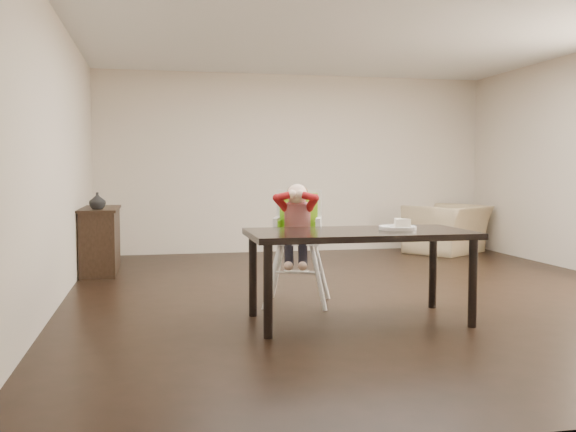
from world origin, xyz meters
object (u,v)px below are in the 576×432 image
at_px(dining_table, 359,240).
at_px(high_chair, 298,219).
at_px(sideboard, 101,240).
at_px(armchair, 448,221).

height_order(dining_table, high_chair, high_chair).
bearing_deg(high_chair, dining_table, -49.69).
bearing_deg(sideboard, dining_table, -53.91).
distance_m(dining_table, high_chair, 0.88).
relative_size(dining_table, high_chair, 1.61).
distance_m(high_chair, sideboard, 3.05).
bearing_deg(armchair, dining_table, 20.67).
bearing_deg(sideboard, high_chair, -49.93).
height_order(high_chair, sideboard, high_chair).
relative_size(high_chair, sideboard, 0.88).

